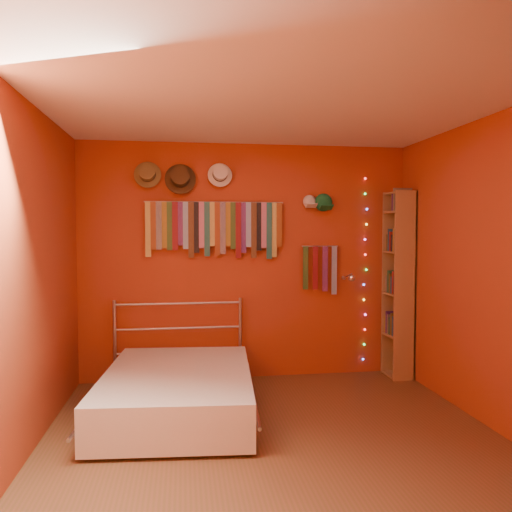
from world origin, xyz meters
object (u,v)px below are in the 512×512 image
bed (178,391)px  bookshelf (402,283)px  tie_rack (216,226)px  reading_lamp (350,278)px

bed → bookshelf: bearing=23.1°
tie_rack → bed: (-0.39, -0.95, -1.42)m
tie_rack → bookshelf: bookshelf is taller
tie_rack → reading_lamp: 1.52m
tie_rack → bookshelf: bearing=-4.4°
tie_rack → reading_lamp: tie_rack is taller
bookshelf → tie_rack: bearing=175.6°
tie_rack → bookshelf: (1.99, -0.15, -0.61)m
tie_rack → reading_lamp: bearing=-7.3°
bookshelf → bed: 2.64m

